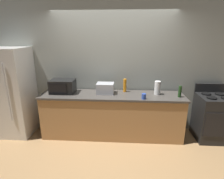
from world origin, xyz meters
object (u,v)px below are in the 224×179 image
object	(u,v)px
bottle_dish_soap	(125,85)
bottle_wine	(180,92)
stove_range	(212,117)
paper_towel_roll	(157,88)
toaster_oven	(105,88)
mug_blue	(144,96)
microwave	(63,86)
refrigerator	(13,92)

from	to	relation	value
bottle_dish_soap	bottle_wine	world-z (taller)	bottle_dish_soap
stove_range	paper_towel_roll	size ratio (longest dim) A/B	4.00
toaster_oven	paper_towel_roll	world-z (taller)	paper_towel_roll
mug_blue	bottle_wine	bearing A→B (deg)	12.26
toaster_oven	paper_towel_roll	size ratio (longest dim) A/B	1.26
microwave	mug_blue	size ratio (longest dim) A/B	4.76
paper_towel_roll	bottle_dish_soap	bearing A→B (deg)	167.47
refrigerator	bottle_wine	bearing A→B (deg)	-1.40
stove_range	toaster_oven	xyz separation A→B (m)	(-2.14, 0.06, 0.54)
microwave	mug_blue	world-z (taller)	microwave
microwave	toaster_oven	distance (m)	0.87
toaster_oven	bottle_wine	xyz separation A→B (m)	(1.43, -0.14, 0.00)
paper_towel_roll	mug_blue	bearing A→B (deg)	-135.77
refrigerator	paper_towel_roll	bearing A→B (deg)	0.98
refrigerator	mug_blue	world-z (taller)	refrigerator
stove_range	mug_blue	xyz separation A→B (m)	(-1.40, -0.23, 0.49)
microwave	bottle_wine	size ratio (longest dim) A/B	2.20
paper_towel_roll	bottle_wine	bearing A→B (deg)	-18.35
microwave	bottle_wine	world-z (taller)	microwave
microwave	bottle_dish_soap	distance (m)	1.26
bottle_dish_soap	mug_blue	xyz separation A→B (m)	(0.35, -0.42, -0.08)
microwave	bottle_dish_soap	world-z (taller)	same
bottle_dish_soap	stove_range	bearing A→B (deg)	-6.27
bottle_wine	mug_blue	size ratio (longest dim) A/B	2.17
refrigerator	stove_range	bearing A→B (deg)	0.00
stove_range	refrigerator	bearing A→B (deg)	-180.00
microwave	paper_towel_roll	bearing A→B (deg)	0.07
stove_range	bottle_dish_soap	bearing A→B (deg)	173.73
microwave	bottle_dish_soap	bearing A→B (deg)	6.53
paper_towel_roll	mug_blue	world-z (taller)	paper_towel_roll
stove_range	microwave	size ratio (longest dim) A/B	2.25
refrigerator	bottle_wine	size ratio (longest dim) A/B	8.23
refrigerator	toaster_oven	size ratio (longest dim) A/B	5.29
microwave	stove_range	bearing A→B (deg)	-0.92
paper_towel_roll	mug_blue	size ratio (longest dim) A/B	2.68
refrigerator	stove_range	world-z (taller)	refrigerator
refrigerator	paper_towel_roll	size ratio (longest dim) A/B	6.67
refrigerator	toaster_oven	world-z (taller)	refrigerator
toaster_oven	bottle_dish_soap	xyz separation A→B (m)	(0.39, 0.13, 0.03)
toaster_oven	microwave	bearing A→B (deg)	-179.19
toaster_oven	mug_blue	bearing A→B (deg)	-21.48
refrigerator	paper_towel_roll	xyz separation A→B (m)	(2.94, 0.05, 0.13)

